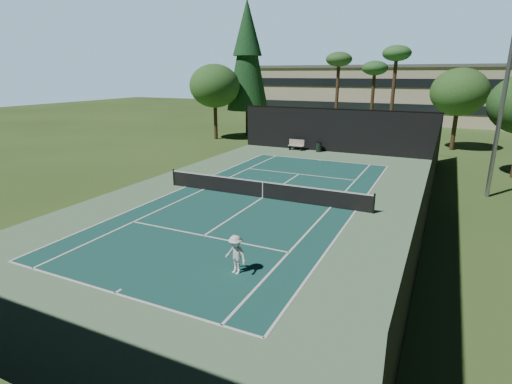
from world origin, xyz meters
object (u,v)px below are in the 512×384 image
Objects in this scene: player at (236,255)px; park_bench at (296,145)px; tennis_ball_d at (219,175)px; tennis_ball_c at (288,191)px; tennis_ball_b at (270,178)px; tennis_net at (263,189)px; tennis_ball_a at (58,239)px; trash_bin at (319,147)px.

park_bench is (-6.45, 24.22, -0.20)m from player.
tennis_ball_d is (-8.05, 12.43, -0.71)m from player.
tennis_ball_c is 6.17m from tennis_ball_d.
tennis_net is at bearing -72.43° from tennis_ball_b.
tennis_ball_b is at bearing 11.12° from tennis_ball_d.
tennis_ball_a is at bearing -161.00° from player.
tennis_ball_a is 1.07× the size of tennis_ball_d.
player reaches higher than trash_bin.
player reaches higher than tennis_ball_a.
tennis_net reaches higher than park_bench.
player is 8.66m from tennis_ball_a.
trash_bin is at bearing 89.58° from tennis_ball_b.
trash_bin reaches higher than tennis_ball_a.
trash_bin is (3.79, 11.88, 0.45)m from tennis_ball_d.
tennis_ball_a is at bearing -94.97° from park_bench.
tennis_ball_a is (-8.61, -0.63, -0.71)m from player.
park_bench reaches higher than tennis_ball_a.
tennis_net is at bearing -85.27° from trash_bin.
tennis_net is 15.75m from park_bench.
park_bench is at bearing 119.70° from player.
player is 20.86× the size of tennis_ball_a.
tennis_ball_a is at bearing -92.48° from tennis_ball_d.
trash_bin is (0.08, 11.15, 0.45)m from tennis_ball_b.
player is (2.97, -8.86, 0.19)m from tennis_net.
player is at bearing -75.09° from park_bench.
trash_bin reaches higher than tennis_ball_b.
park_bench is at bearing 102.75° from tennis_net.
tennis_ball_d is 0.04× the size of park_bench.
tennis_ball_c is at bearing -15.20° from tennis_ball_d.
tennis_ball_b reaches higher than tennis_ball_c.
tennis_ball_d is at bearing -97.72° from park_bench.
tennis_ball_b is at bearing 72.77° from tennis_ball_a.
tennis_ball_a is at bearing -99.91° from trash_bin.
trash_bin is at bearing 72.29° from tennis_ball_d.
tennis_ball_c is 0.97× the size of tennis_ball_d.
tennis_ball_a is (-5.64, -9.50, -0.52)m from tennis_net.
player is 24.68m from trash_bin.
player is at bearing -79.04° from tennis_ball_c.
park_bench is at bearing 100.82° from tennis_ball_b.
tennis_ball_c is at bearing 60.34° from tennis_ball_a.
tennis_net is 4.54m from tennis_ball_b.
tennis_net is at bearing -114.31° from tennis_ball_c.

